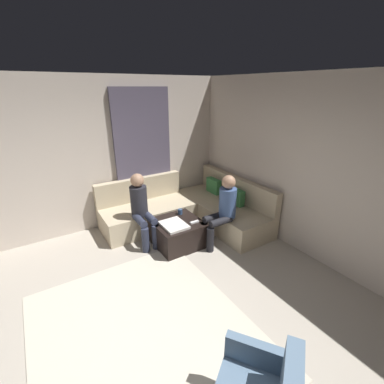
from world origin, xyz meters
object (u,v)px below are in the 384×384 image
Objects in this scene: game_remote at (194,222)px; person_on_couch_side at (141,207)px; sectional_couch at (190,210)px; ottoman at (178,233)px; coffee_mug at (180,212)px; person_on_couch_back at (223,208)px.

person_on_couch_side reaches higher than game_remote.
sectional_couch is 3.36× the size of ottoman.
coffee_mug is at bearing 140.71° from ottoman.
sectional_couch reaches higher than coffee_mug.
person_on_couch_side is (-0.76, -1.10, 0.00)m from person_on_couch_back.
game_remote is at bearing -27.18° from sectional_couch.
coffee_mug is 0.69m from person_on_couch_side.
person_on_couch_back is 1.00× the size of person_on_couch_side.
person_on_couch_side is (-0.38, -0.46, 0.45)m from ottoman.
sectional_couch is 2.12× the size of person_on_couch_back.
game_remote is (0.71, -0.37, 0.15)m from sectional_couch.
sectional_couch is 1.12m from person_on_couch_side.
coffee_mug is at bearing 37.62° from person_on_couch_back.
person_on_couch_back is at bearing 59.50° from ottoman.
sectional_couch is 0.79m from ottoman.
person_on_couch_side is at bearing -104.36° from coffee_mug.
person_on_couch_side is (0.15, -1.04, 0.38)m from sectional_couch.
coffee_mug is (-0.22, 0.18, 0.26)m from ottoman.
person_on_couch_back is (0.60, 0.46, 0.19)m from coffee_mug.
ottoman is 8.00× the size of coffee_mug.
sectional_couch is 2.12× the size of person_on_couch_side.
coffee_mug is 0.08× the size of person_on_couch_back.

